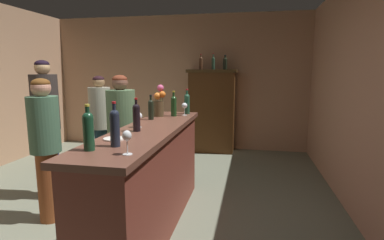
{
  "coord_description": "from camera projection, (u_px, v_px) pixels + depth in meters",
  "views": [
    {
      "loc": [
        1.51,
        -2.84,
        1.61
      ],
      "look_at": [
        0.86,
        0.48,
        1.05
      ],
      "focal_mm": 28.01,
      "sensor_mm": 36.0,
      "label": 1
    }
  ],
  "objects": [
    {
      "name": "wine_bottle_chardonnay",
      "position": [
        88.0,
        129.0,
        2.08
      ],
      "size": [
        0.08,
        0.08,
        0.33
      ],
      "color": "#163C26",
      "rests_on": "bar_counter"
    },
    {
      "name": "patron_near_entrance",
      "position": [
        45.0,
        144.0,
        3.14
      ],
      "size": [
        0.31,
        0.31,
        1.53
      ],
      "rotation": [
        0.0,
        0.0,
        0.05
      ],
      "color": "brown",
      "rests_on": "ground"
    },
    {
      "name": "wine_bottle_riesling",
      "position": [
        115.0,
        126.0,
        2.19
      ],
      "size": [
        0.07,
        0.07,
        0.33
      ],
      "color": "#1E2535",
      "rests_on": "bar_counter"
    },
    {
      "name": "cheese_plate",
      "position": [
        114.0,
        139.0,
        2.43
      ],
      "size": [
        0.17,
        0.17,
        0.01
      ],
      "primitive_type": "cylinder",
      "color": "white",
      "rests_on": "bar_counter"
    },
    {
      "name": "patron_by_cabinet",
      "position": [
        122.0,
        129.0,
        3.92
      ],
      "size": [
        0.37,
        0.37,
        1.56
      ],
      "rotation": [
        0.0,
        0.0,
        -0.92
      ],
      "color": "#516946",
      "rests_on": "ground"
    },
    {
      "name": "wine_bottle_merlot",
      "position": [
        187.0,
        103.0,
        3.87
      ],
      "size": [
        0.07,
        0.07,
        0.32
      ],
      "color": "#224A34",
      "rests_on": "bar_counter"
    },
    {
      "name": "display_cabinet",
      "position": [
        212.0,
        109.0,
        5.94
      ],
      "size": [
        0.96,
        0.46,
        1.63
      ],
      "color": "#44260F",
      "rests_on": "ground"
    },
    {
      "name": "bar_counter",
      "position": [
        150.0,
        179.0,
        3.0
      ],
      "size": [
        0.56,
        2.38,
        1.06
      ],
      "color": "brown",
      "rests_on": "ground"
    },
    {
      "name": "wine_bottle_rose",
      "position": [
        174.0,
        105.0,
        3.67
      ],
      "size": [
        0.07,
        0.07,
        0.31
      ],
      "color": "#1B3A1A",
      "rests_on": "bar_counter"
    },
    {
      "name": "wine_bottle_pinot",
      "position": [
        136.0,
        116.0,
        2.74
      ],
      "size": [
        0.07,
        0.07,
        0.31
      ],
      "color": "black",
      "rests_on": "bar_counter"
    },
    {
      "name": "flower_arrangement",
      "position": [
        159.0,
        103.0,
        3.64
      ],
      "size": [
        0.16,
        0.16,
        0.39
      ],
      "color": "#4B3B25",
      "rests_on": "bar_counter"
    },
    {
      "name": "patron_tall",
      "position": [
        47.0,
        123.0,
        3.72
      ],
      "size": [
        0.32,
        0.32,
        1.74
      ],
      "rotation": [
        0.0,
        0.0,
        0.01
      ],
      "color": "navy",
      "rests_on": "ground"
    },
    {
      "name": "wine_glass_mid",
      "position": [
        184.0,
        106.0,
        3.74
      ],
      "size": [
        0.07,
        0.07,
        0.16
      ],
      "color": "white",
      "rests_on": "bar_counter"
    },
    {
      "name": "floor",
      "position": [
        107.0,
        219.0,
        3.29
      ],
      "size": [
        8.53,
        8.53,
        0.0
      ],
      "primitive_type": "plane",
      "color": "slate",
      "rests_on": "ground"
    },
    {
      "name": "display_bottle_center",
      "position": [
        225.0,
        63.0,
        5.74
      ],
      "size": [
        0.08,
        0.08,
        0.27
      ],
      "color": "black",
      "rests_on": "display_cabinet"
    },
    {
      "name": "wine_glass_rear",
      "position": [
        138.0,
        117.0,
        2.94
      ],
      "size": [
        0.08,
        0.08,
        0.15
      ],
      "color": "white",
      "rests_on": "bar_counter"
    },
    {
      "name": "patron_in_grey",
      "position": [
        101.0,
        123.0,
        4.41
      ],
      "size": [
        0.32,
        0.32,
        1.54
      ],
      "rotation": [
        0.0,
        0.0,
        -0.58
      ],
      "color": "#1A3543",
      "rests_on": "ground"
    },
    {
      "name": "display_bottle_midleft",
      "position": [
        213.0,
        63.0,
        5.79
      ],
      "size": [
        0.06,
        0.06,
        0.31
      ],
      "color": "#274834",
      "rests_on": "display_cabinet"
    },
    {
      "name": "wall_back",
      "position": [
        178.0,
        83.0,
        6.31
      ],
      "size": [
        5.4,
        0.12,
        2.73
      ],
      "primitive_type": "cube",
      "color": "tan",
      "rests_on": "ground"
    },
    {
      "name": "wine_glass_front",
      "position": [
        127.0,
        137.0,
        1.98
      ],
      "size": [
        0.07,
        0.07,
        0.16
      ],
      "color": "white",
      "rests_on": "bar_counter"
    },
    {
      "name": "wine_bottle_malbec",
      "position": [
        151.0,
        108.0,
        3.41
      ],
      "size": [
        0.06,
        0.06,
        0.28
      ],
      "color": "black",
      "rests_on": "bar_counter"
    },
    {
      "name": "display_bottle_left",
      "position": [
        201.0,
        63.0,
        5.83
      ],
      "size": [
        0.07,
        0.07,
        0.3
      ],
      "color": "#4D2E1C",
      "rests_on": "display_cabinet"
    }
  ]
}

